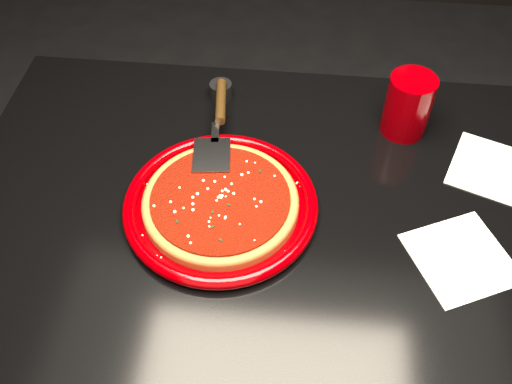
# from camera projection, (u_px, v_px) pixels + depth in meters

# --- Properties ---
(floor) EXTENTS (4.00, 4.00, 0.01)m
(floor) POSITION_uv_depth(u_px,v_px,m) (272.00, 379.00, 1.59)
(floor) COLOR black
(floor) RESTS_ON ground
(table) EXTENTS (1.20, 0.80, 0.75)m
(table) POSITION_uv_depth(u_px,v_px,m) (276.00, 313.00, 1.30)
(table) COLOR black
(table) RESTS_ON floor
(plate) EXTENTS (0.39, 0.39, 0.03)m
(plate) POSITION_uv_depth(u_px,v_px,m) (221.00, 205.00, 1.01)
(plate) COLOR #6D0001
(plate) RESTS_ON table
(pizza_crust) EXTENTS (0.31, 0.31, 0.01)m
(pizza_crust) POSITION_uv_depth(u_px,v_px,m) (221.00, 203.00, 1.01)
(pizza_crust) COLOR brown
(pizza_crust) RESTS_ON plate
(pizza_crust_rim) EXTENTS (0.31, 0.31, 0.02)m
(pizza_crust_rim) POSITION_uv_depth(u_px,v_px,m) (220.00, 201.00, 1.00)
(pizza_crust_rim) COLOR brown
(pizza_crust_rim) RESTS_ON plate
(pizza_sauce) EXTENTS (0.27, 0.27, 0.01)m
(pizza_sauce) POSITION_uv_depth(u_px,v_px,m) (220.00, 199.00, 1.00)
(pizza_sauce) COLOR maroon
(pizza_sauce) RESTS_ON plate
(parmesan_dusting) EXTENTS (0.24, 0.24, 0.01)m
(parmesan_dusting) POSITION_uv_depth(u_px,v_px,m) (220.00, 197.00, 0.99)
(parmesan_dusting) COLOR #FFF5C5
(parmesan_dusting) RESTS_ON plate
(basil_flecks) EXTENTS (0.22, 0.22, 0.00)m
(basil_flecks) POSITION_uv_depth(u_px,v_px,m) (220.00, 197.00, 1.00)
(basil_flecks) COLOR black
(basil_flecks) RESTS_ON plate
(pizza_server) EXTENTS (0.12, 0.30, 0.02)m
(pizza_server) POSITION_uv_depth(u_px,v_px,m) (218.00, 125.00, 1.10)
(pizza_server) COLOR #AFB1B5
(pizza_server) RESTS_ON plate
(cup) EXTENTS (0.12, 0.12, 0.13)m
(cup) POSITION_uv_depth(u_px,v_px,m) (408.00, 105.00, 1.11)
(cup) COLOR #7B0003
(cup) RESTS_ON table
(napkin_a) EXTENTS (0.21, 0.21, 0.00)m
(napkin_a) POSITION_uv_depth(u_px,v_px,m) (461.00, 258.00, 0.95)
(napkin_a) COLOR white
(napkin_a) RESTS_ON table
(napkin_b) EXTENTS (0.19, 0.19, 0.00)m
(napkin_b) POSITION_uv_depth(u_px,v_px,m) (490.00, 169.00, 1.08)
(napkin_b) COLOR white
(napkin_b) RESTS_ON table
(ramekin) EXTENTS (0.05, 0.05, 0.04)m
(ramekin) POSITION_uv_depth(u_px,v_px,m) (221.00, 91.00, 1.21)
(ramekin) COLOR black
(ramekin) RESTS_ON table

